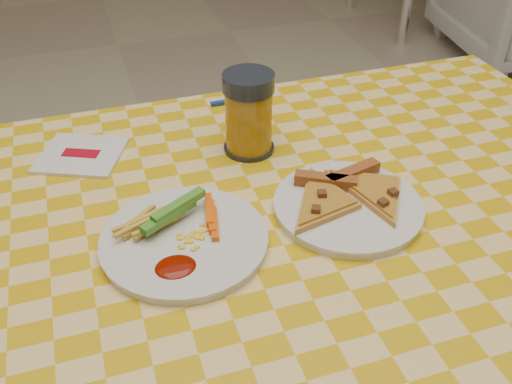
% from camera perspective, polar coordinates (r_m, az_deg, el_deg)
% --- Properties ---
extents(table, '(1.28, 0.88, 0.76)m').
position_cam_1_polar(table, '(0.86, 1.80, -7.49)').
color(table, white).
rests_on(table, ground).
extents(plate_left, '(0.27, 0.27, 0.01)m').
position_cam_1_polar(plate_left, '(0.79, -7.18, -4.94)').
color(plate_left, silver).
rests_on(plate_left, table).
extents(plate_right, '(0.27, 0.27, 0.01)m').
position_cam_1_polar(plate_right, '(0.85, 9.15, -1.52)').
color(plate_right, silver).
rests_on(plate_right, table).
extents(fries_veggies, '(0.16, 0.15, 0.04)m').
position_cam_1_polar(fries_veggies, '(0.79, -8.09, -3.50)').
color(fries_veggies, gold).
rests_on(fries_veggies, plate_left).
extents(pizza_slices, '(0.25, 0.22, 0.02)m').
position_cam_1_polar(pizza_slices, '(0.86, 9.05, -0.17)').
color(pizza_slices, gold).
rests_on(pizza_slices, plate_right).
extents(drink_glass, '(0.09, 0.09, 0.14)m').
position_cam_1_polar(drink_glass, '(0.95, -0.74, 7.80)').
color(drink_glass, black).
rests_on(drink_glass, table).
extents(napkin, '(0.17, 0.17, 0.01)m').
position_cam_1_polar(napkin, '(1.01, -17.08, 3.57)').
color(napkin, silver).
rests_on(napkin, table).
extents(fork, '(0.13, 0.02, 0.01)m').
position_cam_1_polar(fork, '(1.14, -1.35, 9.26)').
color(fork, navy).
rests_on(fork, table).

